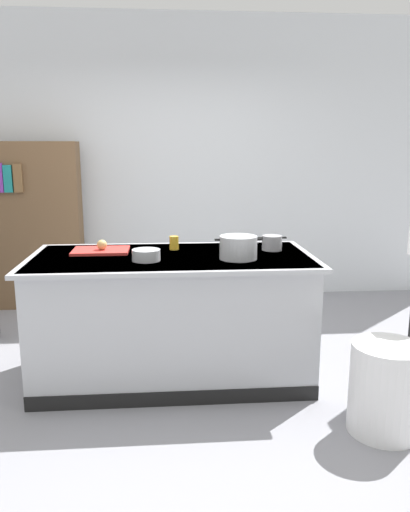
# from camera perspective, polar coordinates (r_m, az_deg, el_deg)

# --- Properties ---
(ground_plane) EXTENTS (10.00, 10.00, 0.00)m
(ground_plane) POSITION_cam_1_polar(r_m,az_deg,el_deg) (3.81, -3.60, -13.30)
(ground_plane) COLOR gray
(back_wall) EXTENTS (6.40, 0.12, 3.00)m
(back_wall) POSITION_cam_1_polar(r_m,az_deg,el_deg) (5.54, -4.24, 10.72)
(back_wall) COLOR silver
(back_wall) RESTS_ON ground_plane
(counter_island) EXTENTS (1.98, 0.98, 0.90)m
(counter_island) POSITION_cam_1_polar(r_m,az_deg,el_deg) (3.64, -3.70, -6.67)
(counter_island) COLOR #B7BABF
(counter_island) RESTS_ON ground_plane
(cutting_board) EXTENTS (0.40, 0.28, 0.02)m
(cutting_board) POSITION_cam_1_polar(r_m,az_deg,el_deg) (3.71, -11.72, 0.60)
(cutting_board) COLOR red
(cutting_board) RESTS_ON counter_island
(onion) EXTENTS (0.07, 0.07, 0.07)m
(onion) POSITION_cam_1_polar(r_m,az_deg,el_deg) (3.68, -11.61, 1.25)
(onion) COLOR tan
(onion) RESTS_ON cutting_board
(stock_pot) EXTENTS (0.32, 0.25, 0.16)m
(stock_pot) POSITION_cam_1_polar(r_m,az_deg,el_deg) (3.41, 3.79, 0.98)
(stock_pot) COLOR #B7BABF
(stock_pot) RESTS_ON counter_island
(sauce_pan) EXTENTS (0.21, 0.15, 0.11)m
(sauce_pan) POSITION_cam_1_polar(r_m,az_deg,el_deg) (3.73, 7.60, 1.49)
(sauce_pan) COLOR #99999E
(sauce_pan) RESTS_ON counter_island
(mixing_bowl) EXTENTS (0.19, 0.19, 0.08)m
(mixing_bowl) POSITION_cam_1_polar(r_m,az_deg,el_deg) (3.37, -6.68, 0.11)
(mixing_bowl) COLOR #B7BABF
(mixing_bowl) RESTS_ON counter_island
(juice_cup) EXTENTS (0.07, 0.07, 0.10)m
(juice_cup) POSITION_cam_1_polar(r_m,az_deg,el_deg) (3.72, -3.53, 1.49)
(juice_cup) COLOR yellow
(juice_cup) RESTS_ON counter_island
(trash_bin) EXTENTS (0.42, 0.42, 0.54)m
(trash_bin) POSITION_cam_1_polar(r_m,az_deg,el_deg) (3.20, 19.80, -13.95)
(trash_bin) COLOR white
(trash_bin) RESTS_ON ground_plane
(bookshelf) EXTENTS (1.10, 0.31, 1.70)m
(bookshelf) POSITION_cam_1_polar(r_m,az_deg,el_deg) (5.48, -19.54, 3.25)
(bookshelf) COLOR brown
(bookshelf) RESTS_ON ground_plane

